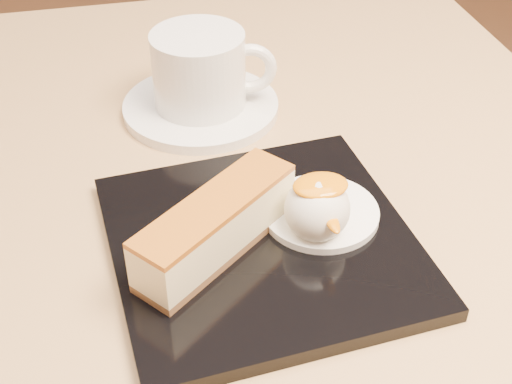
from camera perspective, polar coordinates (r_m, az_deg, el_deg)
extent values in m
cube|color=brown|center=(0.61, -6.56, -1.63)|extent=(0.80, 0.80, 0.04)
cube|color=black|center=(0.54, 0.48, -4.15)|extent=(0.24, 0.24, 0.01)
cube|color=brown|center=(0.52, -3.15, -4.34)|extent=(0.13, 0.12, 0.01)
cube|color=beige|center=(0.51, -3.23, -2.65)|extent=(0.13, 0.12, 0.03)
cube|color=#975610|center=(0.50, -3.31, -0.97)|extent=(0.13, 0.12, 0.00)
cylinder|color=white|center=(0.55, 5.19, -1.64)|extent=(0.09, 0.09, 0.01)
sphere|color=white|center=(0.52, 4.91, -1.36)|extent=(0.05, 0.05, 0.05)
ellipsoid|color=orange|center=(0.51, 5.18, 0.52)|extent=(0.04, 0.03, 0.01)
ellipsoid|color=green|center=(0.56, 1.66, -0.48)|extent=(0.02, 0.01, 0.00)
ellipsoid|color=green|center=(0.56, 2.56, 0.07)|extent=(0.02, 0.02, 0.00)
ellipsoid|color=green|center=(0.56, 0.60, -0.07)|extent=(0.01, 0.02, 0.00)
cylinder|color=white|center=(0.70, -4.43, 6.80)|extent=(0.15, 0.15, 0.01)
cylinder|color=white|center=(0.68, -4.60, 9.73)|extent=(0.09, 0.09, 0.07)
cylinder|color=black|center=(0.66, -4.75, 12.27)|extent=(0.08, 0.08, 0.00)
torus|color=white|center=(0.68, -0.46, 9.84)|extent=(0.05, 0.02, 0.05)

